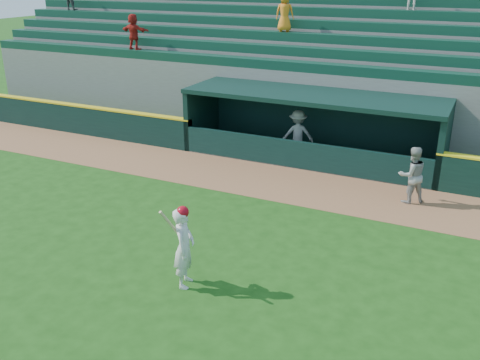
# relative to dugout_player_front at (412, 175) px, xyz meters

# --- Properties ---
(ground) EXTENTS (120.00, 120.00, 0.00)m
(ground) POSITION_rel_dugout_player_front_xyz_m (-4.00, -5.16, -0.88)
(ground) COLOR #194411
(ground) RESTS_ON ground
(warning_track) EXTENTS (40.00, 3.00, 0.01)m
(warning_track) POSITION_rel_dugout_player_front_xyz_m (-4.00, -0.26, -0.87)
(warning_track) COLOR brown
(warning_track) RESTS_ON ground
(field_wall_left) EXTENTS (15.50, 0.30, 1.20)m
(field_wall_left) POSITION_rel_dugout_player_front_xyz_m (-16.25, 1.39, -0.28)
(field_wall_left) COLOR black
(field_wall_left) RESTS_ON ground
(wall_stripe_left) EXTENTS (15.50, 0.32, 0.06)m
(wall_stripe_left) POSITION_rel_dugout_player_front_xyz_m (-16.25, 1.39, 0.35)
(wall_stripe_left) COLOR yellow
(wall_stripe_left) RESTS_ON field_wall_left
(dugout_player_front) EXTENTS (1.08, 1.03, 1.75)m
(dugout_player_front) POSITION_rel_dugout_player_front_xyz_m (0.00, 0.00, 0.00)
(dugout_player_front) COLOR #969691
(dugout_player_front) RESTS_ON ground
(dugout_player_inside) EXTENTS (1.33, 1.05, 1.80)m
(dugout_player_inside) POSITION_rel_dugout_player_front_xyz_m (-4.51, 2.48, 0.02)
(dugout_player_inside) COLOR #ABABA5
(dugout_player_inside) RESTS_ON ground
(dugout) EXTENTS (9.40, 2.80, 2.46)m
(dugout) POSITION_rel_dugout_player_front_xyz_m (-4.00, 2.84, 0.48)
(dugout) COLOR slate
(dugout) RESTS_ON ground
(stands) EXTENTS (34.50, 6.27, 7.56)m
(stands) POSITION_rel_dugout_player_front_xyz_m (-4.00, 7.40, 1.52)
(stands) COLOR slate
(stands) RESTS_ON ground
(batter_at_plate) EXTENTS (0.63, 0.85, 1.94)m
(batter_at_plate) POSITION_rel_dugout_player_front_xyz_m (-3.76, -6.89, 0.09)
(batter_at_plate) COLOR silver
(batter_at_plate) RESTS_ON ground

